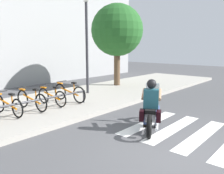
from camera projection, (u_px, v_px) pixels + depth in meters
The scene contains 14 objects.
ground_plane at pixel (182, 150), 5.23m from camera, with size 48.00×48.00×0.00m, color #4C4C4F.
sidewalk at pixel (44, 107), 8.73m from camera, with size 24.00×4.40×0.15m, color #A8A399.
crosswalk_stripe_2 at pixel (201, 135), 6.10m from camera, with size 2.80×0.40×0.01m, color white.
crosswalk_stripe_3 at pixel (173, 128), 6.62m from camera, with size 2.80×0.40×0.01m, color white.
crosswalk_stripe_4 at pixel (149, 122), 7.13m from camera, with size 2.80×0.40×0.01m, color white.
motorcycle at pixel (151, 113), 6.54m from camera, with size 1.89×1.11×1.21m.
rider at pixel (151, 101), 6.41m from camera, with size 0.77×0.71×1.43m.
bicycle_3 at pixel (8, 105), 7.34m from camera, with size 0.48×1.65×0.73m.
bicycle_4 at pixel (31, 100), 7.94m from camera, with size 0.48×1.67×0.76m.
bicycle_5 at pixel (52, 97), 8.56m from camera, with size 0.48×1.54×0.72m.
bicycle_6 at pixel (69, 93), 9.16m from camera, with size 0.48×1.73×0.79m.
bike_rack at pixel (16, 105), 6.97m from camera, with size 5.50×0.07×0.49m.
street_lamp at pixel (87, 37), 10.49m from camera, with size 0.28×0.28×4.48m.
tree_near_rack at pixel (117, 31), 12.63m from camera, with size 2.81×2.81×4.57m.
Camera 1 is at (-4.74, -2.02, 2.29)m, focal length 37.47 mm.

